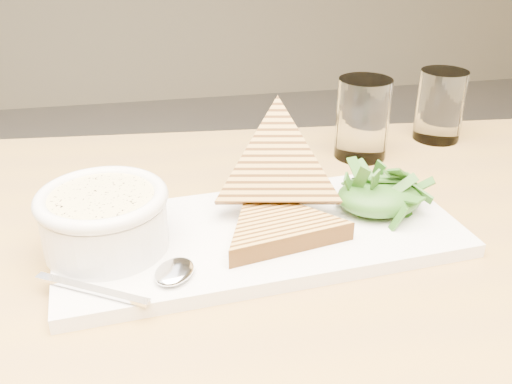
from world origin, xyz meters
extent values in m
cube|color=#A37C39|center=(0.18, 0.08, 0.73)|extent=(1.19, 0.85, 0.04)
cylinder|color=#A37C39|center=(-0.33, 0.40, 0.36)|extent=(0.06, 0.06, 0.71)
cube|color=white|center=(0.05, 0.12, 0.76)|extent=(0.45, 0.23, 0.02)
cylinder|color=white|center=(-0.11, 0.12, 0.79)|extent=(0.13, 0.13, 0.05)
cylinder|color=#F3E095|center=(-0.11, 0.12, 0.82)|extent=(0.11, 0.11, 0.01)
torus|color=white|center=(-0.11, 0.12, 0.83)|extent=(0.13, 0.13, 0.01)
ellipsoid|color=#124710|center=(0.19, 0.14, 0.79)|extent=(0.10, 0.08, 0.04)
ellipsoid|color=silver|center=(-0.04, 0.05, 0.78)|extent=(0.05, 0.06, 0.01)
cube|color=silver|center=(-0.12, 0.04, 0.77)|extent=(0.11, 0.07, 0.00)
cylinder|color=white|center=(0.24, 0.32, 0.81)|extent=(0.08, 0.08, 0.11)
cylinder|color=white|center=(0.38, 0.37, 0.81)|extent=(0.07, 0.07, 0.11)
camera|label=1|loc=(-0.06, -0.40, 1.09)|focal=40.00mm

